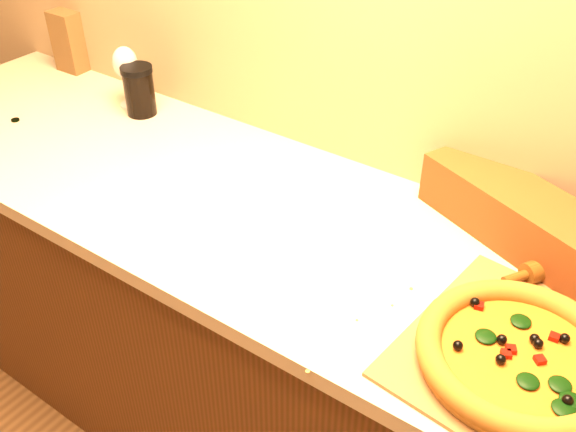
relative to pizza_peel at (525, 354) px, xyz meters
The scene contains 10 objects.
cabinet 0.71m from the pizza_peel, behind, with size 2.80×0.65×0.86m, color #462A0F.
countertop 0.53m from the pizza_peel, behind, with size 2.84×0.68×0.04m, color #BDB094.
pizza_peel is the anchor object (origin of this frame).
pizza 0.05m from the pizza_peel, 92.75° to the right, with size 0.36×0.36×0.05m.
bottle_cap 1.54m from the pizza_peel, behind, with size 0.02×0.02×0.01m, color black.
rolling_pin 0.29m from the pizza_peel, 90.90° to the left, with size 0.20×0.31×0.05m.
bread_bag 0.36m from the pizza_peel, 113.36° to the left, with size 0.46×0.15×0.13m, color brown.
wine_glass 1.38m from the pizza_peel, 167.17° to the left, with size 0.08×0.08×0.19m.
paper_bag 1.74m from the pizza_peel, 167.16° to the left, with size 0.10×0.08×0.20m, color brown.
dark_jar 1.30m from the pizza_peel, 167.39° to the left, with size 0.09×0.09×0.15m.
Camera 1 is at (0.63, 0.44, 1.79)m, focal length 40.00 mm.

